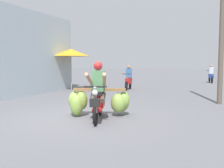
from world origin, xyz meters
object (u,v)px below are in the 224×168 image
motorbike_distant_ahead_left (211,75)px  utility_pole (222,20)px  motorbike_distant_ahead_right (129,80)px  market_umbrella_near_shop (71,53)px  motorbike_main_loaded (99,100)px

motorbike_distant_ahead_left → utility_pole: utility_pole is taller
motorbike_distant_ahead_right → market_umbrella_near_shop: (-2.88, -1.55, 1.54)m
motorbike_distant_ahead_right → motorbike_distant_ahead_left: bearing=58.9°
motorbike_distant_ahead_left → utility_pole: 11.06m
market_umbrella_near_shop → motorbike_main_loaded: bearing=-52.8°
motorbike_main_loaded → motorbike_distant_ahead_right: size_ratio=1.21×
motorbike_distant_ahead_right → utility_pole: (4.82, -3.65, 2.53)m
motorbike_main_loaded → motorbike_distant_ahead_right: bearing=102.3°
market_umbrella_near_shop → utility_pole: (7.70, -2.10, 0.99)m
market_umbrella_near_shop → utility_pole: utility_pole is taller
motorbike_distant_ahead_left → motorbike_distant_ahead_right: bearing=-121.1°
market_umbrella_near_shop → utility_pole: 8.04m
motorbike_main_loaded → motorbike_distant_ahead_left: bearing=79.6°
utility_pole → market_umbrella_near_shop: bearing=164.7°
motorbike_main_loaded → motorbike_distant_ahead_left: (2.66, 14.57, 0.07)m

